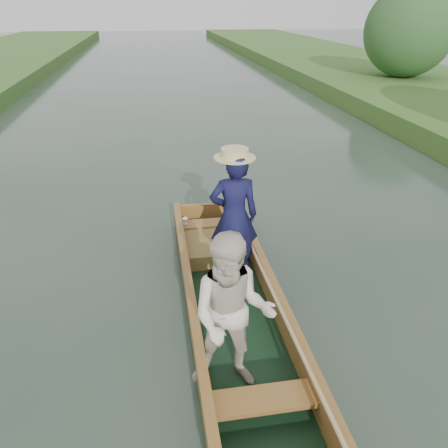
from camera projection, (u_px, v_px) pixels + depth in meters
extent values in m
plane|color=#283D30|center=(232.00, 313.00, 5.43)|extent=(120.00, 120.00, 0.00)
cylinder|color=#47331E|center=(403.00, 67.00, 18.41)|extent=(0.44, 0.44, 2.00)
sphere|color=#254B1E|center=(409.00, 31.00, 17.77)|extent=(3.62, 3.62, 3.62)
sphere|color=#254B1E|center=(417.00, 41.00, 18.30)|extent=(2.20, 2.20, 2.20)
cube|color=black|center=(232.00, 311.00, 5.42)|extent=(1.10, 5.00, 0.08)
cube|color=#95632E|center=(190.00, 302.00, 5.25)|extent=(0.08, 5.00, 0.32)
cube|color=#95632E|center=(272.00, 294.00, 5.40)|extent=(0.08, 5.00, 0.32)
cube|color=#95632E|center=(207.00, 212.00, 7.49)|extent=(1.10, 0.08, 0.32)
cube|color=#95632E|center=(190.00, 290.00, 5.17)|extent=(0.10, 5.00, 0.04)
cube|color=#95632E|center=(273.00, 282.00, 5.32)|extent=(0.10, 5.00, 0.04)
cube|color=#95632E|center=(211.00, 224.00, 6.97)|extent=(0.94, 0.30, 0.05)
cube|color=#95632E|center=(264.00, 399.00, 3.89)|extent=(0.94, 0.30, 0.05)
imported|color=#121239|center=(234.00, 217.00, 5.70)|extent=(0.66, 0.45, 1.76)
cylinder|color=beige|center=(235.00, 155.00, 5.32)|extent=(0.52, 0.52, 0.12)
imported|color=beige|center=(232.00, 315.00, 3.99)|extent=(0.92, 0.79, 1.65)
cube|color=#945E2F|center=(208.00, 247.00, 6.51)|extent=(0.85, 0.90, 0.22)
sphere|color=tan|center=(230.00, 235.00, 6.37)|extent=(0.22, 0.22, 0.22)
sphere|color=tan|center=(230.00, 226.00, 6.28)|extent=(0.17, 0.17, 0.17)
sphere|color=tan|center=(226.00, 222.00, 6.24)|extent=(0.06, 0.06, 0.06)
sphere|color=tan|center=(234.00, 221.00, 6.26)|extent=(0.06, 0.06, 0.06)
sphere|color=tan|center=(231.00, 229.00, 6.23)|extent=(0.07, 0.07, 0.07)
sphere|color=tan|center=(223.00, 235.00, 6.32)|extent=(0.08, 0.08, 0.08)
sphere|color=tan|center=(237.00, 234.00, 6.35)|extent=(0.08, 0.08, 0.08)
sphere|color=tan|center=(227.00, 242.00, 6.37)|extent=(0.09, 0.09, 0.09)
sphere|color=tan|center=(234.00, 242.00, 6.39)|extent=(0.09, 0.09, 0.09)
cylinder|color=silver|center=(185.00, 224.00, 6.90)|extent=(0.07, 0.07, 0.01)
cylinder|color=silver|center=(185.00, 222.00, 6.88)|extent=(0.01, 0.01, 0.08)
ellipsoid|color=silver|center=(185.00, 219.00, 6.85)|extent=(0.09, 0.09, 0.05)
cylinder|color=tan|center=(271.00, 289.00, 5.12)|extent=(0.04, 4.40, 0.20)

